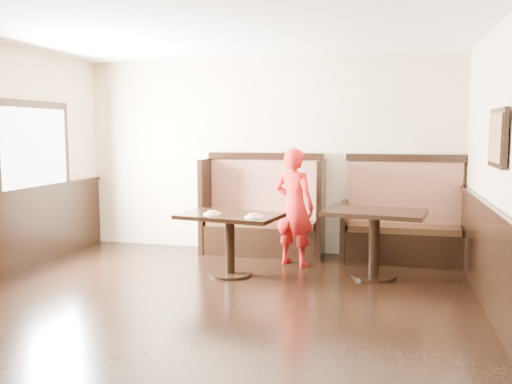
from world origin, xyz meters
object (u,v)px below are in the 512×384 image
(table_main, at_px, (230,228))
(child, at_px, (294,207))
(booth_neighbor, at_px, (403,226))
(table_neighbor, at_px, (374,227))
(booth_main, at_px, (263,217))

(table_main, bearing_deg, child, 56.10)
(booth_neighbor, relative_size, table_main, 1.27)
(table_neighbor, bearing_deg, booth_neighbor, 77.15)
(table_main, bearing_deg, table_neighbor, 20.87)
(table_neighbor, xyz_separation_m, child, (-1.04, 0.37, 0.16))
(booth_main, height_order, table_neighbor, booth_main)
(booth_main, height_order, booth_neighbor, same)
(table_main, xyz_separation_m, table_neighbor, (1.71, 0.34, 0.03))
(booth_main, bearing_deg, child, -45.52)
(booth_neighbor, height_order, child, child)
(booth_neighbor, bearing_deg, booth_main, 179.95)
(booth_neighbor, xyz_separation_m, child, (-1.40, -0.56, 0.29))
(booth_main, relative_size, table_main, 1.34)
(booth_neighbor, xyz_separation_m, table_neighbor, (-0.36, -0.93, 0.13))
(booth_neighbor, bearing_deg, child, -158.25)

